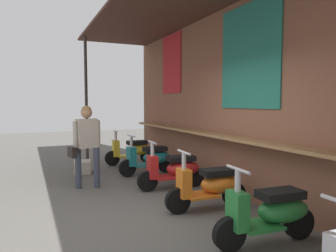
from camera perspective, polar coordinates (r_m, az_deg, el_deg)
The scene contains 9 objects.
ground_plane at distance 4.81m, azimuth -3.61°, elevation -16.57°, with size 30.40×30.40×0.00m, color #56544F.
market_stall_facade at distance 5.45m, azimuth 15.34°, elevation 7.72°, with size 10.86×2.34×3.75m.
scooter_yellow at distance 8.80m, azimuth -6.39°, elevation -4.40°, with size 0.47×1.40×0.97m.
scooter_teal at distance 7.53m, azimuth -3.19°, elevation -5.85°, with size 0.46×1.40×0.97m.
scooter_red at distance 6.29m, azimuth 1.36°, elevation -7.87°, with size 0.48×1.40×0.97m.
scooter_orange at distance 5.15m, azimuth 7.93°, elevation -10.65°, with size 0.49×1.40×0.97m.
scooter_green at distance 4.12m, azimuth 18.33°, elevation -14.67°, with size 0.50×1.40×0.97m.
shopper_with_handbag at distance 6.42m, azimuth -14.64°, elevation -2.19°, with size 0.38×0.66×1.65m.
merchandise_crate at distance 7.98m, azimuth -15.30°, elevation -7.18°, with size 0.49×0.39×0.30m, color #B2A899.
Camera 1 is at (4.21, -1.58, 1.71)m, focal length 33.54 mm.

